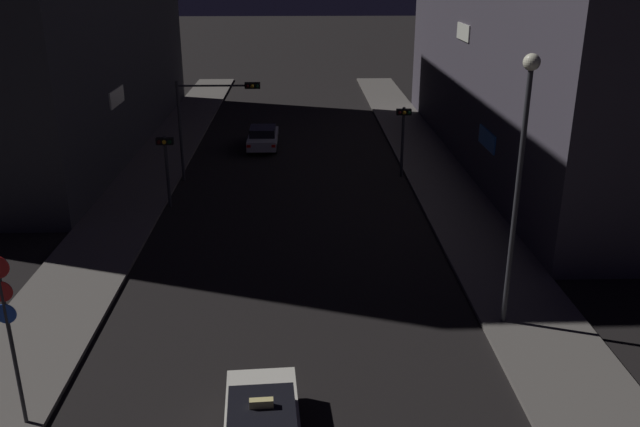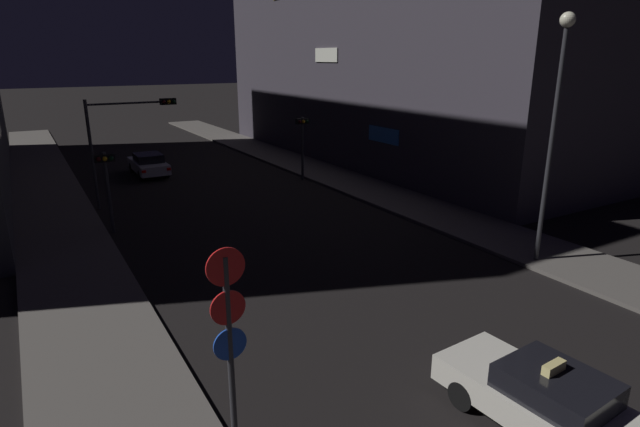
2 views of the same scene
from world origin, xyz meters
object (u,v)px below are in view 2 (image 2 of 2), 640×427
traffic_light_left_kerb (107,175)px  traffic_light_right_kerb (302,135)px  traffic_light_overhead (125,129)px  street_lamp_near_block (556,104)px  taxi (546,400)px  sign_pole_left (231,362)px  far_car (148,164)px

traffic_light_left_kerb → traffic_light_right_kerb: (11.94, 4.59, 0.21)m
traffic_light_overhead → street_lamp_near_block: 19.50m
traffic_light_overhead → traffic_light_left_kerb: 4.70m
taxi → traffic_light_right_kerb: (6.57, 22.12, 2.03)m
traffic_light_left_kerb → sign_pole_left: size_ratio=0.76×
taxi → traffic_light_overhead: (-3.73, 21.71, 3.17)m
traffic_light_left_kerb → traffic_light_overhead: bearing=68.5°
far_car → traffic_light_right_kerb: bearing=-38.0°
taxi → sign_pole_left: 6.60m
traffic_light_left_kerb → street_lamp_near_block: size_ratio=0.41×
far_car → taxi: bearing=-87.2°
taxi → traffic_light_overhead: 22.26m
far_car → traffic_light_right_kerb: 10.28m
traffic_light_left_kerb → sign_pole_left: 16.33m
far_car → traffic_light_overhead: size_ratio=0.83×
taxi → street_lamp_near_block: bearing=38.1°
traffic_light_left_kerb → street_lamp_near_block: bearing=-41.9°
traffic_light_overhead → sign_pole_left: bearing=-96.6°
taxi → traffic_light_right_kerb: 23.16m
traffic_light_right_kerb → taxi: bearing=-106.5°
traffic_light_left_kerb → sign_pole_left: sign_pole_left is taller
taxi → traffic_light_left_kerb: size_ratio=1.29×
taxi → far_car: taxi is taller
traffic_light_overhead → sign_pole_left: traffic_light_overhead is taller
street_lamp_near_block → traffic_light_left_kerb: bearing=138.1°
taxi → street_lamp_near_block: (7.55, 5.92, 5.05)m
far_car → traffic_light_right_kerb: size_ratio=1.15×
traffic_light_right_kerb → far_car: bearing=142.0°
traffic_light_overhead → sign_pole_left: size_ratio=1.16×
traffic_light_overhead → traffic_light_left_kerb: size_ratio=1.53×
taxi → far_car: size_ratio=1.02×
far_car → street_lamp_near_block: 24.64m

